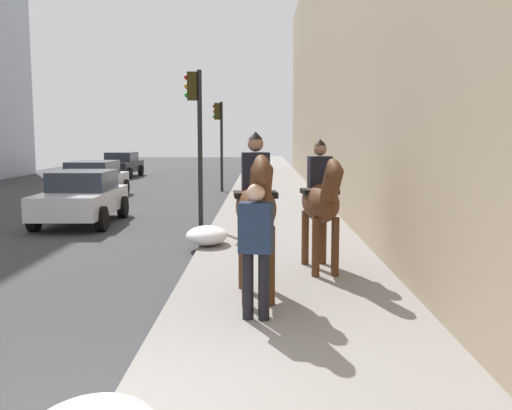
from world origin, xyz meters
name	(u,v)px	position (x,y,z in m)	size (l,w,h in m)	color
mounted_horse_near	(256,206)	(3.65, -1.23, 1.43)	(2.15, 0.69, 2.34)	#4C2B16
mounted_horse_far	(321,200)	(5.30, -2.30, 1.33)	(2.15, 0.73, 2.22)	#4C2B16
pedestrian_greeting	(256,242)	(2.68, -1.24, 1.10)	(0.33, 0.44, 1.70)	black
car_near_lane	(121,164)	(29.07, 6.88, 0.74)	(4.29, 2.01, 1.44)	black
car_mid_lane	(82,197)	(11.26, 3.59, 0.74)	(3.96, 1.98, 1.44)	silver
car_far_lane	(95,179)	(17.61, 5.09, 0.76)	(4.04, 1.98, 1.44)	silver
traffic_light_near_curb	(196,124)	(10.38, 0.35, 2.69)	(0.20, 0.44, 4.03)	black
traffic_light_far_curb	(219,132)	(20.54, 0.52, 2.56)	(0.20, 0.44, 3.82)	black
snow_pile_far	(207,235)	(7.66, -0.15, 0.32)	(1.13, 0.87, 0.39)	white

